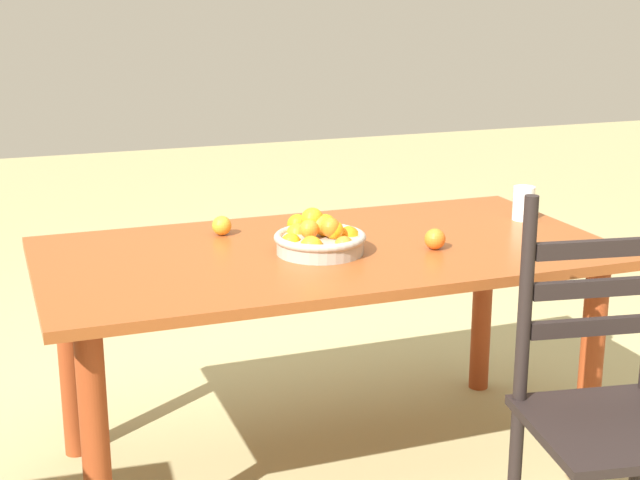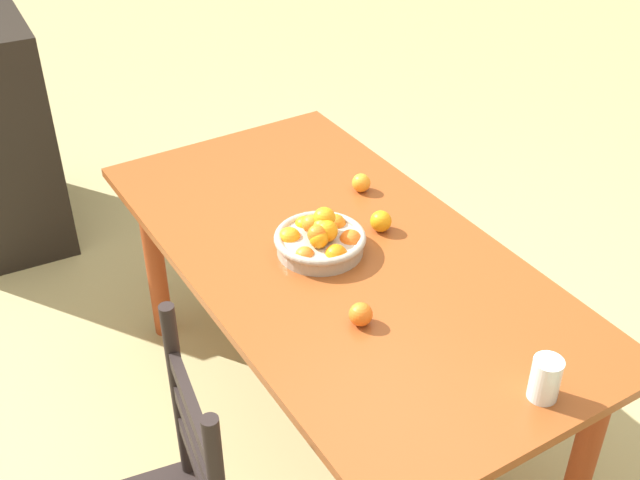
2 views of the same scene
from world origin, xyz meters
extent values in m
plane|color=tan|center=(0.00, 0.00, 0.00)|extent=(12.00, 12.00, 0.00)
cube|color=brown|center=(0.00, 0.00, 0.71)|extent=(1.73, 0.89, 0.03)
cylinder|color=#903818|center=(-0.75, -0.34, 0.35)|extent=(0.07, 0.07, 0.69)
cylinder|color=#903818|center=(0.75, -0.34, 0.35)|extent=(0.07, 0.07, 0.69)
cylinder|color=#903818|center=(-0.75, 0.34, 0.35)|extent=(0.07, 0.07, 0.69)
cylinder|color=#903818|center=(0.75, 0.34, 0.35)|extent=(0.07, 0.07, 0.69)
cube|color=black|center=(-0.44, 0.85, 0.45)|extent=(0.47, 0.47, 0.03)
cylinder|color=black|center=(-0.65, 0.71, 0.22)|extent=(0.04, 0.04, 0.43)
cylinder|color=black|center=(-0.30, 0.65, 0.73)|extent=(0.04, 0.04, 0.54)
cube|color=black|center=(-0.47, 0.68, 0.64)|extent=(0.32, 0.08, 0.04)
cube|color=black|center=(-0.47, 0.68, 0.75)|extent=(0.32, 0.08, 0.04)
cube|color=black|center=(-0.47, 0.68, 0.85)|extent=(0.32, 0.08, 0.04)
cylinder|color=#A79C8D|center=(0.04, 0.05, 0.75)|extent=(0.26, 0.26, 0.05)
torus|color=#A79C8D|center=(0.04, 0.05, 0.77)|extent=(0.28, 0.28, 0.02)
sphere|color=orange|center=(0.13, 0.05, 0.76)|extent=(0.06, 0.06, 0.06)
sphere|color=orange|center=(0.09, 0.12, 0.76)|extent=(0.07, 0.07, 0.07)
sphere|color=orange|center=(-0.01, 0.13, 0.76)|extent=(0.06, 0.06, 0.06)
sphere|color=orange|center=(-0.06, 0.05, 0.76)|extent=(0.07, 0.07, 0.07)
sphere|color=orange|center=(-0.02, -0.03, 0.76)|extent=(0.07, 0.07, 0.07)
sphere|color=orange|center=(0.08, -0.03, 0.76)|extent=(0.07, 0.07, 0.07)
sphere|color=orange|center=(0.05, 0.02, 0.82)|extent=(0.07, 0.07, 0.07)
sphere|color=orange|center=(0.01, 0.07, 0.80)|extent=(0.06, 0.06, 0.06)
sphere|color=orange|center=(0.01, 0.04, 0.80)|extent=(0.07, 0.07, 0.07)
sphere|color=orange|center=(0.00, 0.07, 0.80)|extent=(0.06, 0.06, 0.06)
sphere|color=orange|center=(0.03, 0.04, 0.81)|extent=(0.06, 0.06, 0.06)
sphere|color=orange|center=(0.07, 0.05, 0.80)|extent=(0.06, 0.06, 0.06)
sphere|color=orange|center=(0.26, -0.25, 0.75)|extent=(0.06, 0.06, 0.06)
sphere|color=orange|center=(0.03, -0.17, 0.76)|extent=(0.07, 0.07, 0.07)
sphere|color=orange|center=(-0.31, 0.13, 0.75)|extent=(0.06, 0.06, 0.06)
cylinder|color=silver|center=(-0.75, -0.09, 0.78)|extent=(0.07, 0.07, 0.11)
camera|label=1|loc=(0.96, 2.56, 1.51)|focal=52.39mm
camera|label=2|loc=(-1.64, 1.07, 2.13)|focal=44.95mm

